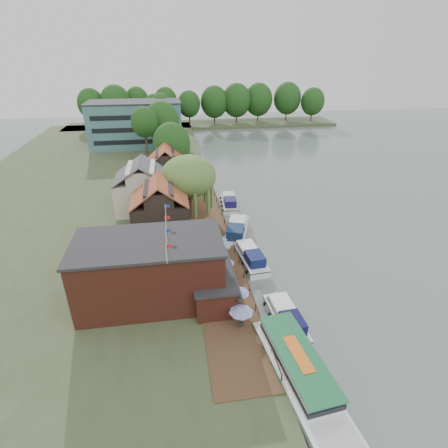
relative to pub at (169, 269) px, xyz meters
name	(u,v)px	position (x,y,z in m)	size (l,w,h in m)	color
ground	(288,286)	(14.00, 1.00, -4.65)	(260.00, 260.00, 0.00)	#586661
land_bank	(86,192)	(-16.00, 36.00, -4.15)	(50.00, 140.00, 1.00)	#384728
quay_deck	(212,243)	(6.00, 11.00, -3.60)	(6.00, 50.00, 0.10)	#47301E
quay_rail	(230,238)	(8.70, 11.50, -3.15)	(0.20, 49.00, 1.00)	black
pub	(169,269)	(0.00, 0.00, 0.00)	(20.00, 11.00, 7.30)	maroon
hotel_block	(136,124)	(-8.00, 71.00, 2.50)	(25.40, 12.40, 12.30)	#38666B
cottage_a	(160,208)	(-1.00, 15.00, 0.60)	(8.60, 7.60, 8.50)	black
cottage_b	(143,186)	(-4.00, 25.00, 0.60)	(9.60, 8.60, 8.50)	beige
cottage_c	(166,169)	(0.00, 34.00, 0.60)	(7.60, 7.60, 8.50)	black
willow	(189,188)	(3.50, 20.00, 1.56)	(8.60, 8.60, 10.43)	#476B2D
umbrella_0	(241,317)	(6.70, -6.05, -2.36)	(2.40, 2.40, 2.38)	navy
umbrella_1	(238,298)	(7.02, -3.09, -2.36)	(2.34, 2.34, 2.38)	navy
umbrella_2	(225,284)	(6.01, -0.38, -2.36)	(2.07, 2.07, 2.38)	navy
umbrella_3	(225,268)	(6.54, 2.72, -2.36)	(2.21, 2.21, 2.38)	navy
umbrella_4	(223,250)	(6.90, 6.90, -2.36)	(2.23, 2.23, 2.38)	navy
umbrella_5	(219,244)	(6.56, 8.49, -2.36)	(2.32, 2.32, 2.38)	navy
cruiser_0	(286,316)	(11.65, -5.22, -3.56)	(2.95, 9.15, 2.19)	white
cruiser_1	(250,255)	(10.62, 6.92, -3.50)	(3.08, 9.54, 2.30)	white
cruiser_2	(237,229)	(10.14, 14.28, -3.34)	(3.46, 10.70, 2.63)	silver
cruiser_3	(229,201)	(11.00, 25.94, -3.53)	(3.00, 9.31, 2.23)	silver
tour_boat	(300,372)	(10.48, -12.59, -3.14)	(3.90, 13.84, 3.02)	silver
swan	(288,384)	(9.50, -12.53, -4.43)	(0.44, 0.44, 0.44)	white
bank_tree_0	(172,151)	(1.37, 41.02, 2.21)	(7.73, 7.73, 11.72)	#143811
bank_tree_1	(146,137)	(-4.44, 51.49, 3.07)	(6.01, 6.01, 13.44)	#143811
bank_tree_2	(162,130)	(-0.58, 58.12, 3.27)	(8.56, 8.56, 13.83)	#143811
bank_tree_3	(162,117)	(-0.63, 78.20, 3.15)	(6.26, 6.26, 13.59)	#143811
bank_tree_4	(162,117)	(-0.83, 85.98, 1.89)	(6.42, 6.42, 11.07)	#143811
bank_tree_5	(155,111)	(-3.17, 94.96, 2.21)	(8.04, 8.04, 11.73)	#143811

